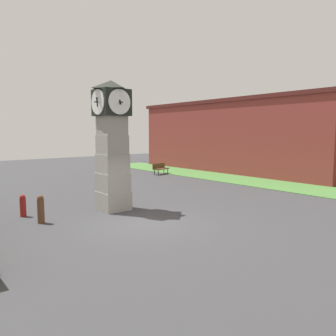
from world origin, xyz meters
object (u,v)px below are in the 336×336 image
Objects in this scene: bollard_mid_row at (41,209)px; bench at (160,168)px; clock_tower at (112,144)px; bollard_near_tower at (23,205)px.

bollard_mid_row reaches higher than bench.
clock_tower is 6.19× the size of bollard_near_tower.
bollard_mid_row is 0.65× the size of bench.
clock_tower is 3.38× the size of bench.
bollard_near_tower is 1.48m from bollard_mid_row.
bollard_mid_row is 15.18m from bench.
clock_tower reaches higher than bollard_near_tower.
clock_tower is 5.21× the size of bollard_mid_row.
bollard_mid_row is at bearing -56.09° from bench.
bollard_mid_row reaches higher than bollard_near_tower.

